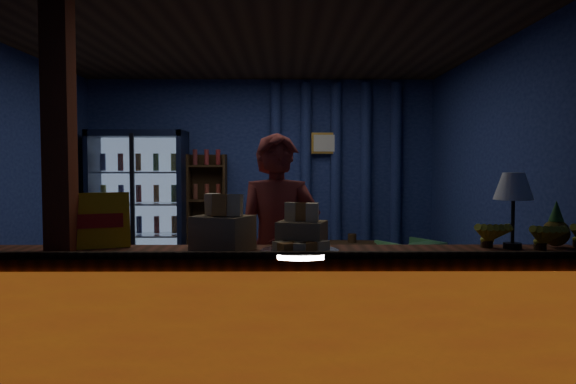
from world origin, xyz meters
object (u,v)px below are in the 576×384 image
(table_lamp, at_px, (513,189))
(green_chair, at_px, (410,263))
(pastry_tray, at_px, (300,250))
(shopkeeper, at_px, (278,250))

(table_lamp, bearing_deg, green_chair, 88.71)
(pastry_tray, bearing_deg, shopkeeper, 100.51)
(green_chair, distance_m, pastry_tray, 3.73)
(green_chair, bearing_deg, shopkeeper, 28.72)
(shopkeeper, distance_m, table_lamp, 1.66)
(shopkeeper, distance_m, green_chair, 3.11)
(table_lamp, bearing_deg, shopkeeper, 159.68)
(green_chair, height_order, table_lamp, table_lamp)
(green_chair, relative_size, pastry_tray, 1.33)
(shopkeeper, bearing_deg, green_chair, 59.84)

